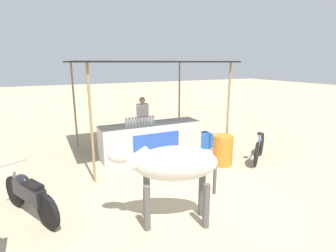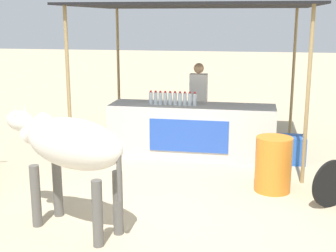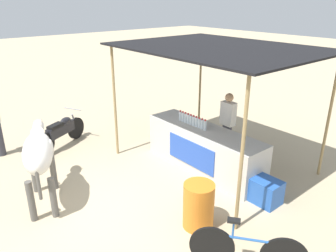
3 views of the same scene
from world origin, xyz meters
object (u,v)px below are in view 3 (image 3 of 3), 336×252
cow (39,153)px  cooler_box (264,191)px  stall_counter (204,148)px  water_barrel (199,206)px  vendor_behind_counter (227,126)px  bicycle_leaning (247,251)px  motorcycle_parked (61,131)px

cow → cooler_box: bearing=49.7°
stall_counter → water_barrel: 2.12m
vendor_behind_counter → bicycle_leaning: 3.60m
cooler_box → bicycle_leaning: 1.86m
motorcycle_parked → bicycle_leaning: size_ratio=1.22×
stall_counter → motorcycle_parked: bearing=-147.7°
cooler_box → water_barrel: 1.52m
cooler_box → cow: 4.29m
bicycle_leaning → vendor_behind_counter: bearing=135.4°
cooler_box → bicycle_leaning: bicycle_leaning is taller
cooler_box → stall_counter: bearing=176.8°
water_barrel → cooler_box: bearing=78.2°
vendor_behind_counter → motorcycle_parked: (-3.23, -2.77, -0.42)m
water_barrel → motorcycle_parked: 4.64m
cooler_box → motorcycle_parked: motorcycle_parked is taller
cow → water_barrel: bearing=35.7°
cooler_box → bicycle_leaning: size_ratio=0.44×
water_barrel → bicycle_leaning: 1.16m
stall_counter → vendor_behind_counter: 0.84m
vendor_behind_counter → motorcycle_parked: 4.28m
water_barrel → stall_counter: bearing=132.1°
water_barrel → motorcycle_parked: bearing=-174.5°
cow → bicycle_leaning: bearing=23.6°
vendor_behind_counter → cow: (-1.03, -4.07, 0.18)m
cow → motorcycle_parked: size_ratio=1.11×
water_barrel → cow: size_ratio=0.45×
vendor_behind_counter → bicycle_leaning: vendor_behind_counter is taller
motorcycle_parked → stall_counter: bearing=32.3°
stall_counter → vendor_behind_counter: size_ratio=1.82×
cow → vendor_behind_counter: bearing=75.8°
stall_counter → vendor_behind_counter: vendor_behind_counter is taller
motorcycle_parked → bicycle_leaning: (5.77, 0.27, -0.08)m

